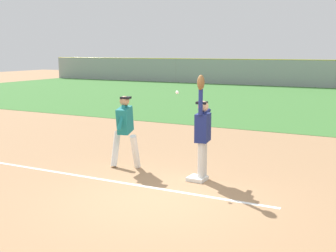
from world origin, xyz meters
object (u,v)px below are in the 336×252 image
(fielder, at_px, (203,129))
(baseball, at_px, (177,92))
(parked_car_green, at_px, (288,75))
(first_base, at_px, (197,178))
(runner, at_px, (125,127))

(fielder, relative_size, baseball, 30.81)
(fielder, distance_m, parked_car_green, 30.64)
(baseball, bearing_deg, first_base, 5.43)
(first_base, bearing_deg, fielder, 37.54)
(first_base, height_order, parked_car_green, parked_car_green)
(parked_car_green, bearing_deg, first_base, -77.57)
(first_base, xyz_separation_m, runner, (-1.94, 0.17, 0.96))
(runner, relative_size, parked_car_green, 0.38)
(runner, bearing_deg, first_base, -16.87)
(baseball, bearing_deg, fielder, 11.12)
(fielder, distance_m, runner, 2.03)
(first_base, relative_size, baseball, 5.14)
(first_base, height_order, fielder, fielder)
(fielder, xyz_separation_m, parked_car_green, (-4.67, 30.28, -0.45))
(first_base, bearing_deg, parked_car_green, 98.60)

